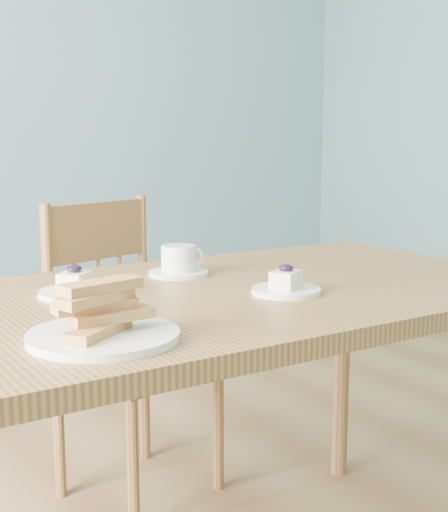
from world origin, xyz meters
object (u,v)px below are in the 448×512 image
at_px(dining_table, 232,321).
at_px(coffee_cup, 179,262).
at_px(biscotti_plate, 103,322).
at_px(cheesecake_plate_far, 75,288).
at_px(cheesecake_plate_near, 286,286).
at_px(dining_chair, 129,347).

height_order(dining_table, coffee_cup, coffee_cup).
bearing_deg(biscotti_plate, dining_table, 27.51).
xyz_separation_m(coffee_cup, biscotti_plate, (-0.39, -0.41, 0.00)).
relative_size(cheesecake_plate_far, biscotti_plate, 0.61).
xyz_separation_m(cheesecake_plate_far, coffee_cup, (0.30, 0.07, 0.01)).
xyz_separation_m(cheesecake_plate_near, coffee_cup, (-0.09, 0.30, 0.01)).
xyz_separation_m(dining_table, coffee_cup, (-0.02, 0.20, 0.11)).
distance_m(dining_table, cheesecake_plate_far, 0.35).
bearing_deg(dining_table, biscotti_plate, -150.80).
xyz_separation_m(dining_table, cheesecake_plate_far, (-0.31, 0.13, 0.09)).
xyz_separation_m(dining_table, biscotti_plate, (-0.41, -0.21, 0.11)).
bearing_deg(dining_table, dining_chair, 87.28).
relative_size(dining_table, dining_chair, 1.59).
bearing_deg(coffee_cup, dining_table, -70.51).
bearing_deg(coffee_cup, biscotti_plate, -119.74).
distance_m(dining_table, dining_chair, 0.65).
bearing_deg(cheesecake_plate_far, coffee_cup, 13.35).
relative_size(dining_chair, cheesecake_plate_far, 5.77).
height_order(dining_chair, biscotti_plate, dining_chair).
distance_m(coffee_cup, biscotti_plate, 0.56).
height_order(cheesecake_plate_near, biscotti_plate, biscotti_plate).
distance_m(dining_table, coffee_cup, 0.22).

